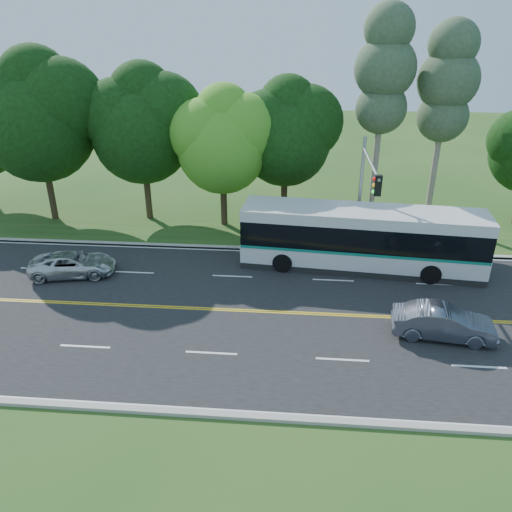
# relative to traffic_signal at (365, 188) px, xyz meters

# --- Properties ---
(ground) EXTENTS (120.00, 120.00, 0.00)m
(ground) POSITION_rel_traffic_signal_xyz_m (-6.49, -5.40, -4.67)
(ground) COLOR #244D19
(ground) RESTS_ON ground
(road) EXTENTS (60.00, 14.00, 0.02)m
(road) POSITION_rel_traffic_signal_xyz_m (-6.49, -5.40, -4.66)
(road) COLOR black
(road) RESTS_ON ground
(curb_north) EXTENTS (60.00, 0.30, 0.15)m
(curb_north) POSITION_rel_traffic_signal_xyz_m (-6.49, 1.75, -4.60)
(curb_north) COLOR #A7A297
(curb_north) RESTS_ON ground
(curb_south) EXTENTS (60.00, 0.30, 0.15)m
(curb_south) POSITION_rel_traffic_signal_xyz_m (-6.49, -12.55, -4.60)
(curb_south) COLOR #A7A297
(curb_south) RESTS_ON ground
(grass_verge) EXTENTS (60.00, 4.00, 0.10)m
(grass_verge) POSITION_rel_traffic_signal_xyz_m (-6.49, 3.60, -4.62)
(grass_verge) COLOR #244D19
(grass_verge) RESTS_ON ground
(lane_markings) EXTENTS (57.60, 13.82, 0.00)m
(lane_markings) POSITION_rel_traffic_signal_xyz_m (-6.59, -5.40, -4.65)
(lane_markings) COLOR gold
(lane_markings) RESTS_ON road
(tree_row) EXTENTS (44.70, 9.10, 13.84)m
(tree_row) POSITION_rel_traffic_signal_xyz_m (-11.65, 6.73, 2.06)
(tree_row) COLOR black
(tree_row) RESTS_ON ground
(bougainvillea_hedge) EXTENTS (9.50, 2.25, 1.50)m
(bougainvillea_hedge) POSITION_rel_traffic_signal_xyz_m (0.69, 2.75, -3.95)
(bougainvillea_hedge) COLOR #A10D24
(bougainvillea_hedge) RESTS_ON ground
(traffic_signal) EXTENTS (0.42, 6.10, 7.00)m
(traffic_signal) POSITION_rel_traffic_signal_xyz_m (0.00, 0.00, 0.00)
(traffic_signal) COLOR #94979C
(traffic_signal) RESTS_ON ground
(transit_bus) EXTENTS (13.39, 4.03, 3.45)m
(transit_bus) POSITION_rel_traffic_signal_xyz_m (0.02, -0.17, -2.94)
(transit_bus) COLOR silver
(transit_bus) RESTS_ON road
(sedan) EXTENTS (4.56, 2.05, 1.45)m
(sedan) POSITION_rel_traffic_signal_xyz_m (2.99, -6.85, -3.93)
(sedan) COLOR slate
(sedan) RESTS_ON road
(suv) EXTENTS (4.86, 2.92, 1.26)m
(suv) POSITION_rel_traffic_signal_xyz_m (-15.72, -2.42, -4.02)
(suv) COLOR silver
(suv) RESTS_ON road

